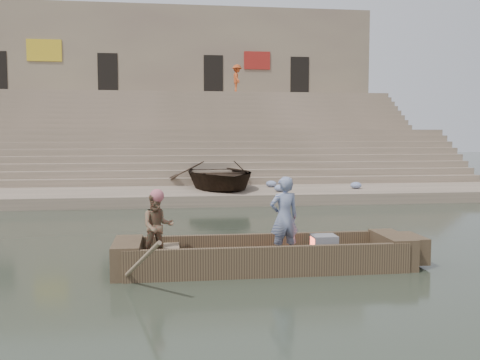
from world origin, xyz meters
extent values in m
plane|color=#262F23|center=(0.00, 0.00, 0.00)|extent=(120.00, 120.00, 0.00)
cube|color=gray|center=(0.00, 8.00, 0.20)|extent=(32.00, 4.00, 0.40)
cube|color=gray|center=(0.00, 15.50, 1.40)|extent=(32.00, 3.00, 2.80)
cube|color=gray|center=(0.00, 22.50, 2.60)|extent=(32.00, 3.00, 5.20)
cube|color=gray|center=(0.00, 10.25, 0.35)|extent=(32.00, 0.50, 0.70)
cube|color=gray|center=(0.00, 10.75, 0.50)|extent=(32.00, 0.50, 1.00)
cube|color=gray|center=(0.00, 11.25, 0.65)|extent=(32.00, 0.50, 1.30)
cube|color=gray|center=(0.00, 11.75, 0.80)|extent=(32.00, 0.50, 1.60)
cube|color=gray|center=(0.00, 12.25, 0.95)|extent=(32.00, 0.50, 1.90)
cube|color=gray|center=(0.00, 12.75, 1.10)|extent=(32.00, 0.50, 2.20)
cube|color=gray|center=(0.00, 13.25, 1.25)|extent=(32.00, 0.50, 2.50)
cube|color=gray|center=(0.00, 13.75, 1.40)|extent=(32.00, 0.50, 2.80)
cube|color=gray|center=(0.00, 17.25, 1.55)|extent=(32.00, 0.50, 3.10)
cube|color=gray|center=(0.00, 17.75, 1.70)|extent=(32.00, 0.50, 3.40)
cube|color=gray|center=(0.00, 18.25, 1.85)|extent=(32.00, 0.50, 3.70)
cube|color=gray|center=(0.00, 18.75, 2.00)|extent=(32.00, 0.50, 4.00)
cube|color=gray|center=(0.00, 19.25, 2.15)|extent=(32.00, 0.50, 4.30)
cube|color=gray|center=(0.00, 19.75, 2.30)|extent=(32.00, 0.50, 4.60)
cube|color=gray|center=(0.00, 20.25, 2.45)|extent=(32.00, 0.50, 4.90)
cube|color=gray|center=(0.00, 20.75, 2.60)|extent=(32.00, 0.50, 5.20)
cube|color=gray|center=(0.00, 26.50, 5.60)|extent=(32.00, 5.00, 11.20)
cube|color=black|center=(-2.00, 24.05, 6.60)|extent=(1.30, 0.18, 2.60)
cube|color=black|center=(5.00, 24.05, 6.60)|extent=(1.30, 0.18, 2.60)
cube|color=black|center=(11.00, 24.05, 6.60)|extent=(1.30, 0.18, 2.60)
cube|color=gold|center=(-6.00, 23.98, 8.00)|extent=(2.20, 0.10, 1.40)
cube|color=maroon|center=(8.00, 23.98, 7.60)|extent=(1.80, 0.10, 1.20)
cube|color=brown|center=(3.76, -2.64, 0.11)|extent=(5.00, 1.30, 0.22)
cube|color=brown|center=(3.76, -3.26, 0.28)|extent=(5.20, 0.12, 0.56)
cube|color=brown|center=(3.76, -2.02, 0.28)|extent=(5.20, 0.12, 0.56)
cube|color=brown|center=(1.21, -2.64, 0.30)|extent=(0.50, 1.30, 0.60)
cube|color=brown|center=(6.31, -2.64, 0.30)|extent=(0.50, 1.30, 0.60)
cube|color=brown|center=(6.71, -2.64, 0.32)|extent=(0.35, 0.90, 0.50)
cube|color=#937A5B|center=(2.01, -2.64, 0.40)|extent=(0.30, 1.20, 0.08)
cylinder|color=#937A5B|center=(1.36, -3.54, 0.30)|extent=(1.03, 2.10, 1.36)
sphere|color=#BE5E69|center=(1.76, -2.57, 1.42)|extent=(0.26, 0.26, 0.26)
imported|color=navy|center=(4.12, -2.74, 0.99)|extent=(0.62, 0.47, 1.55)
imported|color=#287A4F|center=(1.76, -2.57, 0.85)|extent=(0.68, 0.57, 1.26)
cube|color=gray|center=(4.93, -2.64, 0.42)|extent=(0.46, 0.42, 0.40)
cube|color=#E5593F|center=(4.72, -2.64, 0.42)|extent=(0.04, 0.34, 0.32)
imported|color=#2D2116|center=(3.94, 8.69, 0.95)|extent=(4.33, 5.68, 1.10)
imported|color=#BD4A20|center=(6.32, 21.60, 6.10)|extent=(0.67, 1.16, 1.80)
ellipsoid|color=#3F5999|center=(9.34, 7.83, 0.53)|extent=(0.44, 0.44, 0.26)
ellipsoid|color=#3F5999|center=(6.12, 7.16, 0.53)|extent=(0.44, 0.44, 0.26)
ellipsoid|color=#3F5999|center=(6.12, 8.90, 0.53)|extent=(0.44, 0.44, 0.26)
camera|label=1|loc=(2.00, -12.41, 2.55)|focal=39.77mm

